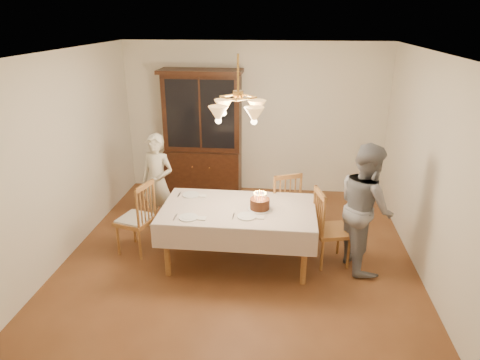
# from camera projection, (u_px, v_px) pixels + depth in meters

# --- Properties ---
(ground) EXTENTS (5.00, 5.00, 0.00)m
(ground) POSITION_uv_depth(u_px,v_px,m) (238.00, 260.00, 5.58)
(ground) COLOR brown
(ground) RESTS_ON ground
(room_shell) EXTENTS (5.00, 5.00, 5.00)m
(room_shell) POSITION_uv_depth(u_px,v_px,m) (238.00, 144.00, 5.00)
(room_shell) COLOR white
(room_shell) RESTS_ON ground
(dining_table) EXTENTS (1.90, 1.10, 0.76)m
(dining_table) POSITION_uv_depth(u_px,v_px,m) (238.00, 213.00, 5.33)
(dining_table) COLOR brown
(dining_table) RESTS_ON ground
(china_hutch) EXTENTS (1.38, 0.54, 2.16)m
(china_hutch) POSITION_uv_depth(u_px,v_px,m) (203.00, 136.00, 7.37)
(china_hutch) COLOR black
(china_hutch) RESTS_ON ground
(chair_far_side) EXTENTS (0.57, 0.56, 1.00)m
(chair_far_side) POSITION_uv_depth(u_px,v_px,m) (282.00, 207.00, 6.06)
(chair_far_side) COLOR brown
(chair_far_side) RESTS_ON ground
(chair_left_end) EXTENTS (0.52, 0.54, 1.00)m
(chair_left_end) POSITION_uv_depth(u_px,v_px,m) (136.00, 220.00, 5.65)
(chair_left_end) COLOR brown
(chair_left_end) RESTS_ON ground
(chair_right_end) EXTENTS (0.51, 0.53, 1.00)m
(chair_right_end) POSITION_uv_depth(u_px,v_px,m) (331.00, 231.00, 5.39)
(chair_right_end) COLOR brown
(chair_right_end) RESTS_ON ground
(elderly_woman) EXTENTS (0.60, 0.48, 1.43)m
(elderly_woman) POSITION_uv_depth(u_px,v_px,m) (158.00, 182.00, 6.23)
(elderly_woman) COLOR beige
(elderly_woman) RESTS_ON ground
(adult_in_grey) EXTENTS (0.79, 0.91, 1.61)m
(adult_in_grey) POSITION_uv_depth(u_px,v_px,m) (366.00, 207.00, 5.21)
(adult_in_grey) COLOR slate
(adult_in_grey) RESTS_ON ground
(birthday_cake) EXTENTS (0.30, 0.30, 0.23)m
(birthday_cake) POSITION_uv_depth(u_px,v_px,m) (260.00, 204.00, 5.23)
(birthday_cake) COLOR white
(birthday_cake) RESTS_ON dining_table
(place_setting_near_left) EXTENTS (0.38, 0.23, 0.02)m
(place_setting_near_left) POSITION_uv_depth(u_px,v_px,m) (190.00, 218.00, 5.03)
(place_setting_near_left) COLOR white
(place_setting_near_left) RESTS_ON dining_table
(place_setting_near_right) EXTENTS (0.38, 0.23, 0.02)m
(place_setting_near_right) POSITION_uv_depth(u_px,v_px,m) (248.00, 216.00, 5.06)
(place_setting_near_right) COLOR white
(place_setting_near_right) RESTS_ON dining_table
(place_setting_far_left) EXTENTS (0.37, 0.23, 0.02)m
(place_setting_far_left) POSITION_uv_depth(u_px,v_px,m) (192.00, 195.00, 5.66)
(place_setting_far_left) COLOR white
(place_setting_far_left) RESTS_ON dining_table
(chandelier) EXTENTS (0.62, 0.62, 0.73)m
(chandelier) POSITION_uv_depth(u_px,v_px,m) (238.00, 110.00, 4.86)
(chandelier) COLOR #BF8C3F
(chandelier) RESTS_ON ground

